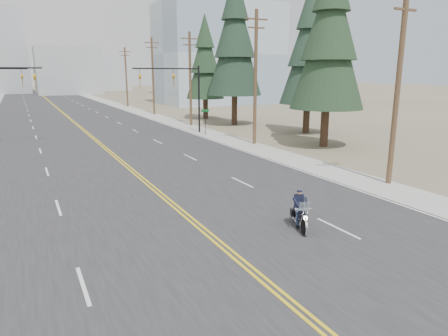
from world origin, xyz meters
name	(u,v)px	position (x,y,z in m)	size (l,w,h in m)	color
ground_plane	(300,311)	(0.00, 0.00, 0.00)	(400.00, 400.00, 0.00)	#776D56
road	(58,109)	(0.00, 70.00, 0.01)	(20.00, 200.00, 0.01)	#303033
sidewalk_right	(123,107)	(11.50, 70.00, 0.01)	(3.00, 200.00, 0.01)	#A5A5A0
traffic_mast_right	(181,86)	(8.98, 32.00, 4.94)	(7.10, 0.26, 7.00)	black
street_sign	(205,117)	(10.80, 30.00, 1.80)	(0.90, 0.06, 2.62)	black
utility_pole_a	(398,83)	(12.50, 8.00, 5.73)	(2.20, 0.30, 11.00)	brown
utility_pole_b	(255,76)	(12.50, 23.00, 5.98)	(2.20, 0.30, 11.50)	brown
utility_pole_c	(190,78)	(12.50, 38.00, 5.73)	(2.20, 0.30, 11.00)	brown
utility_pole_d	(153,75)	(12.50, 53.00, 5.98)	(2.20, 0.30, 11.50)	brown
utility_pole_e	(126,76)	(12.50, 70.00, 5.73)	(2.20, 0.30, 11.00)	brown
glass_building	(218,55)	(32.00, 70.00, 10.00)	(24.00, 16.00, 20.00)	#9EB5CC
haze_bldg_b	(68,71)	(8.00, 125.00, 7.00)	(18.00, 14.00, 14.00)	#ADB2B7
haze_bldg_c	(184,64)	(40.00, 110.00, 9.00)	(16.00, 12.00, 18.00)	#B7BCC6
haze_bldg_e	(108,74)	(25.00, 150.00, 6.00)	(14.00, 14.00, 12.00)	#B7BCC6
motorcyclist	(300,210)	(3.65, 4.78, 0.78)	(0.86, 2.01, 1.57)	black
conifer_near	(330,34)	(17.30, 19.23, 9.41)	(6.19, 6.19, 16.38)	#382619
conifer_mid	(310,46)	(20.97, 26.35, 8.94)	(5.84, 5.84, 15.57)	#382619
conifer_tall	(235,37)	(17.55, 36.14, 10.43)	(6.54, 6.54, 18.16)	#382619
conifer_far	(205,59)	(17.13, 43.87, 8.10)	(5.27, 5.27, 14.11)	#382619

